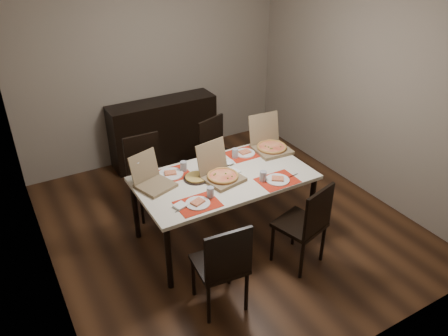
{
  "coord_description": "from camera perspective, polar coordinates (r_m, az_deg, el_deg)",
  "views": [
    {
      "loc": [
        -2.07,
        -3.52,
        3.06
      ],
      "look_at": [
        -0.14,
        -0.17,
        0.85
      ],
      "focal_mm": 35.0,
      "sensor_mm": 36.0,
      "label": 1
    }
  ],
  "objects": [
    {
      "name": "chair_near_right",
      "position": [
        4.32,
        10.69,
        -7.03
      ],
      "size": [
        0.52,
        0.52,
        0.93
      ],
      "color": "black",
      "rests_on": "ground"
    },
    {
      "name": "setting_far_left",
      "position": [
        4.56,
        -6.81,
        -0.58
      ],
      "size": [
        0.43,
        0.3,
        0.11
      ],
      "color": "red",
      "rests_on": "dining_table"
    },
    {
      "name": "room_walls",
      "position": [
        4.66,
        -2.32,
        13.19
      ],
      "size": [
        3.84,
        4.02,
        2.62
      ],
      "color": "gray",
      "rests_on": "ground"
    },
    {
      "name": "setting_near_left",
      "position": [
        4.09,
        -3.26,
        -4.29
      ],
      "size": [
        0.44,
        0.3,
        0.11
      ],
      "color": "red",
      "rests_on": "dining_table"
    },
    {
      "name": "chair_far_right",
      "position": [
        5.5,
        -0.79,
        2.17
      ],
      "size": [
        0.53,
        0.53,
        0.93
      ],
      "color": "black",
      "rests_on": "ground"
    },
    {
      "name": "setting_far_right",
      "position": [
        4.91,
        2.38,
        1.95
      ],
      "size": [
        0.46,
        0.3,
        0.11
      ],
      "color": "red",
      "rests_on": "dining_table"
    },
    {
      "name": "soda_bottle",
      "position": [
        4.43,
        -11.35,
        -0.46
      ],
      "size": [
        0.1,
        0.1,
        0.29
      ],
      "color": "silver",
      "rests_on": "dining_table"
    },
    {
      "name": "dining_table",
      "position": [
        4.54,
        0.0,
        -1.83
      ],
      "size": [
        1.8,
        1.0,
        0.75
      ],
      "color": "beige",
      "rests_on": "ground"
    },
    {
      "name": "faina_plate",
      "position": [
        4.46,
        -3.62,
        -1.26
      ],
      "size": [
        0.27,
        0.27,
        0.03
      ],
      "color": "black",
      "rests_on": "dining_table"
    },
    {
      "name": "dip_bowl",
      "position": [
        4.73,
        0.65,
        0.69
      ],
      "size": [
        0.12,
        0.12,
        0.03
      ],
      "primitive_type": "imported",
      "rotation": [
        0.0,
        0.0,
        -0.05
      ],
      "color": "white",
      "rests_on": "dining_table"
    },
    {
      "name": "napkin_loose",
      "position": [
        4.57,
        1.24,
        -0.5
      ],
      "size": [
        0.14,
        0.13,
        0.02
      ],
      "primitive_type": "cube",
      "rotation": [
        0.0,
        0.0,
        0.21
      ],
      "color": "white",
      "rests_on": "dining_table"
    },
    {
      "name": "pizza_box_center",
      "position": [
        4.43,
        -0.43,
        -0.79
      ],
      "size": [
        0.42,
        0.45,
        0.36
      ],
      "color": "#786245",
      "rests_on": "dining_table"
    },
    {
      "name": "setting_near_right",
      "position": [
        4.45,
        6.49,
        -1.42
      ],
      "size": [
        0.47,
        0.3,
        0.11
      ],
      "color": "red",
      "rests_on": "dining_table"
    },
    {
      "name": "sideboard",
      "position": [
        6.26,
        -7.89,
        4.81
      ],
      "size": [
        1.5,
        0.4,
        0.9
      ],
      "primitive_type": "cube",
      "color": "black",
      "rests_on": "ground"
    },
    {
      "name": "chair_far_left",
      "position": [
        5.14,
        -10.04,
        -0.44
      ],
      "size": [
        0.43,
        0.43,
        0.93
      ],
      "color": "black",
      "rests_on": "ground"
    },
    {
      "name": "chair_near_left",
      "position": [
        3.79,
        -0.17,
        -12.43
      ],
      "size": [
        0.46,
        0.46,
        0.93
      ],
      "color": "black",
      "rests_on": "ground"
    },
    {
      "name": "pizza_box_left",
      "position": [
        4.38,
        -9.3,
        -1.65
      ],
      "size": [
        0.41,
        0.44,
        0.32
      ],
      "color": "#786245",
      "rests_on": "dining_table"
    },
    {
      "name": "pizza_box_right",
      "position": [
        5.03,
        6.06,
        2.98
      ],
      "size": [
        0.41,
        0.45,
        0.38
      ],
      "color": "#786245",
      "rests_on": "dining_table"
    },
    {
      "name": "ground",
      "position": [
        5.11,
        0.37,
        -7.18
      ],
      "size": [
        3.8,
        4.0,
        0.02
      ],
      "primitive_type": "cube",
      "color": "#422514",
      "rests_on": "ground"
    }
  ]
}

